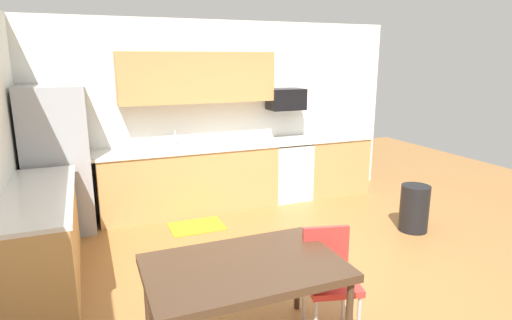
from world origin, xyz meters
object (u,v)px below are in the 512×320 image
(microwave, at_px, (286,99))
(dining_table, at_px, (244,272))
(oven_range, at_px, (288,170))
(refrigerator, at_px, (58,160))
(trash_bin, at_px, (414,208))
(chair_near_table, at_px, (329,273))

(microwave, height_order, dining_table, microwave)
(oven_range, xyz_separation_m, dining_table, (-1.93, -3.20, 0.23))
(refrigerator, distance_m, microwave, 3.31)
(trash_bin, bearing_deg, chair_near_table, -147.27)
(microwave, distance_m, dining_table, 3.91)
(oven_range, relative_size, trash_bin, 1.52)
(trash_bin, bearing_deg, dining_table, -153.91)
(dining_table, xyz_separation_m, trash_bin, (2.84, 1.39, -0.38))
(microwave, height_order, trash_bin, microwave)
(refrigerator, height_order, microwave, refrigerator)
(microwave, distance_m, trash_bin, 2.45)
(oven_range, bearing_deg, refrigerator, -178.59)
(dining_table, distance_m, chair_near_table, 0.75)
(dining_table, bearing_deg, chair_near_table, 2.87)
(microwave, relative_size, dining_table, 0.39)
(oven_range, height_order, chair_near_table, oven_range)
(refrigerator, distance_m, chair_near_table, 3.72)
(chair_near_table, bearing_deg, dining_table, -177.13)
(refrigerator, distance_m, oven_range, 3.28)
(refrigerator, height_order, oven_range, refrigerator)
(dining_table, height_order, chair_near_table, chair_near_table)
(dining_table, bearing_deg, refrigerator, 112.95)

